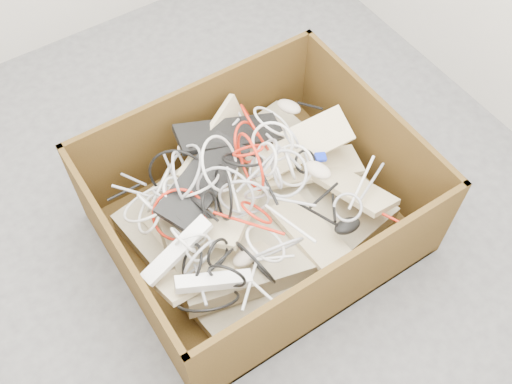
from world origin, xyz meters
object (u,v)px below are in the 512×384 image
cardboard_box (255,219)px  vga_plug (320,157)px  power_strip_left (177,250)px  power_strip_right (213,281)px

cardboard_box → vga_plug: size_ratio=27.58×
power_strip_left → vga_plug: (0.73, 0.07, -0.02)m
power_strip_left → vga_plug: bearing=-4.7°
power_strip_left → vga_plug: size_ratio=7.11×
power_strip_right → power_strip_left: bearing=130.1°
cardboard_box → vga_plug: bearing=-1.8°
cardboard_box → power_strip_right: size_ratio=4.33×
power_strip_right → vga_plug: power_strip_right is taller
power_strip_right → vga_plug: bearing=41.8°
cardboard_box → power_strip_left: cardboard_box is taller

